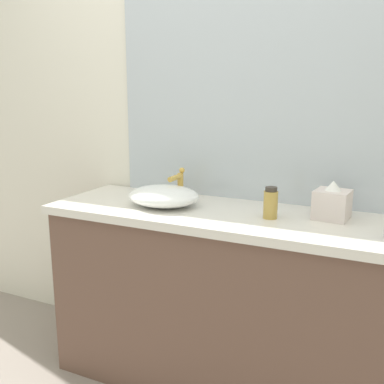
% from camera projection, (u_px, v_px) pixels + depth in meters
% --- Properties ---
extents(bathroom_wall_rear, '(6.00, 0.06, 2.60)m').
position_uv_depth(bathroom_wall_rear, '(229.00, 110.00, 2.21)').
color(bathroom_wall_rear, silver).
rests_on(bathroom_wall_rear, ground).
extents(vanity_counter, '(1.62, 0.54, 0.87)m').
position_uv_depth(vanity_counter, '(222.00, 301.00, 2.09)').
color(vanity_counter, brown).
rests_on(vanity_counter, ground).
extents(wall_mirror_panel, '(1.33, 0.01, 1.03)m').
position_uv_depth(wall_mirror_panel, '(246.00, 93.00, 2.12)').
color(wall_mirror_panel, '#B2BCC6').
rests_on(wall_mirror_panel, vanity_counter).
extents(sink_basin, '(0.34, 0.29, 0.09)m').
position_uv_depth(sink_basin, '(164.00, 196.00, 2.09)').
color(sink_basin, white).
rests_on(sink_basin, vanity_counter).
extents(faucet, '(0.03, 0.14, 0.15)m').
position_uv_depth(faucet, '(179.00, 181.00, 2.22)').
color(faucet, gold).
rests_on(faucet, vanity_counter).
extents(lotion_bottle, '(0.06, 0.06, 0.13)m').
position_uv_depth(lotion_bottle, '(271.00, 203.00, 1.88)').
color(lotion_bottle, '#B29042').
rests_on(lotion_bottle, vanity_counter).
extents(tissue_box, '(0.15, 0.15, 0.16)m').
position_uv_depth(tissue_box, '(332.00, 203.00, 1.87)').
color(tissue_box, silver).
rests_on(tissue_box, vanity_counter).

